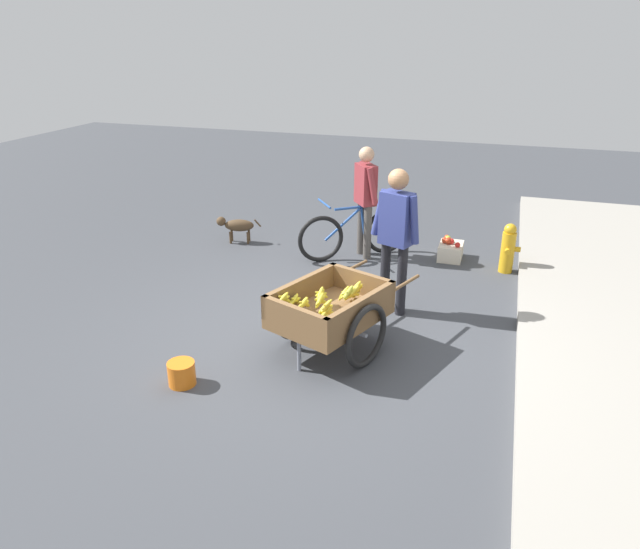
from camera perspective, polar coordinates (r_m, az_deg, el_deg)
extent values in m
plane|color=#3D3F44|center=(6.24, -0.61, -5.86)|extent=(24.00, 24.00, 0.00)
cube|color=brown|center=(5.76, 0.99, -3.99)|extent=(1.31, 1.14, 0.10)
cube|color=brown|center=(5.33, -2.47, -4.33)|extent=(0.34, 0.77, 0.24)
cube|color=brown|center=(6.07, 4.04, -0.82)|extent=(0.34, 0.77, 0.24)
cube|color=brown|center=(5.49, 4.04, -3.51)|extent=(1.05, 0.45, 0.24)
cube|color=brown|center=(5.90, -1.83, -1.49)|extent=(1.05, 0.45, 0.24)
torus|color=black|center=(5.57, 4.56, -6.01)|extent=(0.62, 0.29, 0.64)
torus|color=black|center=(6.05, -2.30, -3.48)|extent=(0.62, 0.29, 0.64)
cylinder|color=gray|center=(5.80, 0.98, -4.70)|extent=(0.35, 0.84, 0.04)
cylinder|color=brown|center=(6.14, 8.26, -0.90)|extent=(0.53, 0.23, 0.04)
cylinder|color=brown|center=(6.48, 3.14, 0.62)|extent=(0.53, 0.23, 0.04)
cylinder|color=gray|center=(5.55, -2.05, -7.77)|extent=(0.04, 0.04, 0.35)
ellipsoid|color=gold|center=(5.87, 2.46, -1.96)|extent=(0.18, 0.09, 0.16)
ellipsoid|color=gold|center=(5.85, 2.43, -1.93)|extent=(0.19, 0.09, 0.10)
ellipsoid|color=gold|center=(5.84, 2.41, -1.89)|extent=(0.19, 0.10, 0.05)
ellipsoid|color=gold|center=(5.82, 2.40, -1.85)|extent=(0.19, 0.08, 0.09)
ellipsoid|color=gold|center=(5.80, 2.36, -1.83)|extent=(0.16, 0.12, 0.15)
ellipsoid|color=gold|center=(5.38, 0.20, -4.52)|extent=(0.16, 0.13, 0.15)
ellipsoid|color=gold|center=(5.36, 0.14, -4.51)|extent=(0.19, 0.10, 0.10)
ellipsoid|color=gold|center=(5.35, 0.13, -4.47)|extent=(0.19, 0.10, 0.05)
ellipsoid|color=gold|center=(5.33, 0.11, -4.43)|extent=(0.18, 0.14, 0.09)
ellipsoid|color=gold|center=(5.32, 0.08, -4.40)|extent=(0.18, 0.10, 0.14)
ellipsoid|color=gold|center=(5.47, 0.70, -3.81)|extent=(0.18, 0.07, 0.13)
ellipsoid|color=gold|center=(5.46, 0.71, -3.76)|extent=(0.17, 0.15, 0.11)
ellipsoid|color=gold|center=(5.44, 0.68, -3.73)|extent=(0.19, 0.10, 0.05)
ellipsoid|color=gold|center=(5.42, 0.67, -3.69)|extent=(0.19, 0.07, 0.09)
ellipsoid|color=gold|center=(5.41, 0.62, -3.66)|extent=(0.16, 0.13, 0.15)
ellipsoid|color=gold|center=(5.74, -2.42, -2.56)|extent=(0.18, 0.09, 0.15)
ellipsoid|color=gold|center=(5.72, -2.53, -2.56)|extent=(0.18, 0.11, 0.05)
ellipsoid|color=gold|center=(5.70, -2.61, -2.55)|extent=(0.19, 0.09, 0.13)
ellipsoid|color=gold|center=(5.95, 3.57, -1.46)|extent=(0.18, 0.10, 0.15)
ellipsoid|color=gold|center=(5.93, 3.53, -1.43)|extent=(0.19, 0.05, 0.10)
ellipsoid|color=gold|center=(5.92, 3.52, -1.39)|extent=(0.17, 0.14, 0.05)
ellipsoid|color=gold|center=(5.90, 3.51, -1.35)|extent=(0.17, 0.15, 0.09)
ellipsoid|color=gold|center=(5.89, 3.48, -1.32)|extent=(0.16, 0.13, 0.15)
ellipsoid|color=gold|center=(5.65, 0.10, -2.62)|extent=(0.17, 0.14, 0.13)
ellipsoid|color=gold|center=(5.63, 0.07, -2.59)|extent=(0.19, 0.05, 0.08)
ellipsoid|color=gold|center=(5.62, 0.03, -2.56)|extent=(0.19, 0.08, 0.08)
ellipsoid|color=gold|center=(5.60, -0.03, -2.54)|extent=(0.18, 0.08, 0.15)
ellipsoid|color=gold|center=(5.79, 0.15, -1.99)|extent=(0.16, 0.14, 0.15)
ellipsoid|color=gold|center=(5.77, 0.10, -1.97)|extent=(0.19, 0.11, 0.08)
ellipsoid|color=gold|center=(5.75, 0.05, -1.95)|extent=(0.19, 0.07, 0.09)
ellipsoid|color=gold|center=(5.73, 0.02, -1.91)|extent=(0.18, 0.05, 0.14)
ellipsoid|color=gold|center=(5.94, 3.04, -2.03)|extent=(0.18, 0.10, 0.13)
ellipsoid|color=gold|center=(5.92, 3.03, -1.98)|extent=(0.19, 0.07, 0.09)
ellipsoid|color=gold|center=(5.91, 3.02, -1.94)|extent=(0.18, 0.05, 0.05)
ellipsoid|color=gold|center=(5.89, 3.01, -1.91)|extent=(0.19, 0.10, 0.10)
ellipsoid|color=gold|center=(5.88, 2.98, -1.88)|extent=(0.16, 0.14, 0.15)
ellipsoid|color=gold|center=(5.44, 0.69, -3.20)|extent=(0.18, 0.07, 0.15)
ellipsoid|color=gold|center=(5.42, 0.63, -3.18)|extent=(0.19, 0.08, 0.08)
ellipsoid|color=gold|center=(5.40, 0.58, -3.16)|extent=(0.19, 0.08, 0.08)
ellipsoid|color=gold|center=(5.38, 0.52, -3.14)|extent=(0.15, 0.14, 0.15)
ellipsoid|color=gold|center=(5.87, 4.63, -2.52)|extent=(0.18, 0.09, 0.14)
ellipsoid|color=gold|center=(5.85, 4.60, -2.49)|extent=(0.18, 0.14, 0.09)
ellipsoid|color=gold|center=(5.83, 4.60, -2.45)|extent=(0.18, 0.15, 0.05)
ellipsoid|color=gold|center=(5.82, 4.58, -2.42)|extent=(0.19, 0.11, 0.10)
ellipsoid|color=gold|center=(5.80, 4.59, -2.37)|extent=(0.18, 0.10, 0.13)
ellipsoid|color=gold|center=(5.66, -1.52, -2.89)|extent=(0.18, 0.10, 0.14)
ellipsoid|color=gold|center=(5.63, -1.61, -2.89)|extent=(0.19, 0.10, 0.05)
ellipsoid|color=gold|center=(5.61, -1.70, -2.88)|extent=(0.18, 0.10, 0.13)
ellipsoid|color=gold|center=(5.73, 3.32, -1.83)|extent=(0.17, 0.13, 0.13)
ellipsoid|color=gold|center=(5.72, 3.31, -1.79)|extent=(0.19, 0.07, 0.09)
ellipsoid|color=gold|center=(5.70, 3.26, -1.77)|extent=(0.19, 0.12, 0.08)
ellipsoid|color=gold|center=(5.68, 3.23, -1.74)|extent=(0.17, 0.13, 0.14)
ellipsoid|color=gold|center=(5.61, -3.48, -2.41)|extent=(0.17, 0.13, 0.15)
ellipsoid|color=gold|center=(5.59, -3.60, -2.42)|extent=(0.19, 0.11, 0.05)
ellipsoid|color=gold|center=(5.57, -3.71, -2.42)|extent=(0.17, 0.13, 0.15)
ellipsoid|color=gold|center=(5.68, 2.84, -1.86)|extent=(0.18, 0.06, 0.13)
ellipsoid|color=gold|center=(5.67, 2.81, -1.82)|extent=(0.18, 0.14, 0.08)
ellipsoid|color=gold|center=(5.65, 2.78, -1.79)|extent=(0.19, 0.11, 0.09)
ellipsoid|color=gold|center=(5.63, 2.76, -1.75)|extent=(0.18, 0.09, 0.13)
cylinder|color=black|center=(6.56, 7.96, -0.61)|extent=(0.11, 0.11, 0.82)
cylinder|color=black|center=(6.67, 6.36, -0.14)|extent=(0.11, 0.11, 0.82)
cube|color=navy|center=(6.37, 7.46, 5.42)|extent=(0.31, 0.39, 0.58)
sphere|color=#9E704C|center=(6.26, 7.67, 9.19)|extent=(0.22, 0.22, 0.22)
cylinder|color=navy|center=(6.26, 9.19, 5.27)|extent=(0.08, 0.13, 0.53)
cylinder|color=navy|center=(6.48, 5.82, 6.05)|extent=(0.08, 0.18, 0.53)
torus|color=black|center=(8.04, 0.08, 3.48)|extent=(0.45, 0.56, 0.66)
torus|color=black|center=(8.41, 6.52, 4.22)|extent=(0.45, 0.56, 0.66)
cylinder|color=#234C93|center=(8.09, 3.44, 6.54)|extent=(0.39, 0.50, 0.04)
cylinder|color=#234C93|center=(8.19, 4.19, 5.44)|extent=(0.09, 0.10, 0.45)
cylinder|color=#234C93|center=(8.09, 2.22, 4.90)|extent=(0.35, 0.44, 0.43)
ellipsoid|color=black|center=(8.12, 4.37, 7.24)|extent=(0.20, 0.08, 0.06)
cylinder|color=#234C93|center=(7.90, 0.42, 6.94)|extent=(0.38, 0.30, 0.03)
cylinder|color=#4C4742|center=(8.16, 4.65, 4.10)|extent=(0.11, 0.11, 0.77)
cylinder|color=#4C4742|center=(8.35, 4.04, 4.56)|extent=(0.11, 0.11, 0.77)
cube|color=maroon|center=(8.07, 4.48, 8.76)|extent=(0.39, 0.37, 0.54)
sphere|color=tan|center=(7.98, 4.57, 11.59)|extent=(0.21, 0.21, 0.21)
cylinder|color=maroon|center=(7.87, 5.14, 8.58)|extent=(0.08, 0.17, 0.50)
cylinder|color=maroon|center=(8.26, 3.86, 9.30)|extent=(0.08, 0.16, 0.50)
ellipsoid|color=#4C3823|center=(8.88, -7.89, 4.77)|extent=(0.29, 0.47, 0.18)
sphere|color=#4C3823|center=(8.92, -9.62, 5.14)|extent=(0.14, 0.14, 0.14)
cylinder|color=#4C3823|center=(8.83, -6.11, 5.01)|extent=(0.05, 0.11, 0.12)
cylinder|color=#4C3823|center=(8.92, -8.72, 3.57)|extent=(0.04, 0.04, 0.18)
cylinder|color=#4C3823|center=(9.02, -8.59, 3.79)|extent=(0.04, 0.04, 0.18)
cylinder|color=#4C3823|center=(8.87, -7.05, 3.55)|extent=(0.04, 0.04, 0.18)
cylinder|color=#4C3823|center=(8.97, -6.94, 3.78)|extent=(0.04, 0.04, 0.18)
cylinder|color=gold|center=(8.10, 17.81, 2.08)|extent=(0.18, 0.18, 0.55)
sphere|color=gold|center=(8.00, 18.08, 4.18)|extent=(0.16, 0.16, 0.16)
cylinder|color=gold|center=(7.98, 17.84, 2.18)|extent=(0.10, 0.07, 0.07)
cylinder|color=gold|center=(8.08, 18.63, 2.35)|extent=(0.07, 0.10, 0.07)
cylinder|color=orange|center=(5.53, -13.35, -9.37)|extent=(0.25, 0.25, 0.22)
cube|color=beige|center=(8.42, 12.62, 2.22)|extent=(0.44, 0.32, 0.22)
sphere|color=red|center=(8.36, 12.70, 3.18)|extent=(0.08, 0.08, 0.08)
sphere|color=#99BF33|center=(8.45, 12.38, 3.44)|extent=(0.09, 0.09, 0.09)
sphere|color=#B23319|center=(8.35, 12.38, 3.23)|extent=(0.09, 0.09, 0.09)
sphere|color=red|center=(8.25, 13.28, 2.83)|extent=(0.07, 0.07, 0.07)
sphere|color=#B23319|center=(8.38, 12.07, 3.29)|extent=(0.09, 0.09, 0.09)
sphere|color=#B23319|center=(8.42, 12.47, 3.32)|extent=(0.07, 0.07, 0.07)
sphere|color=#B23319|center=(8.50, 12.28, 3.55)|extent=(0.08, 0.08, 0.08)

